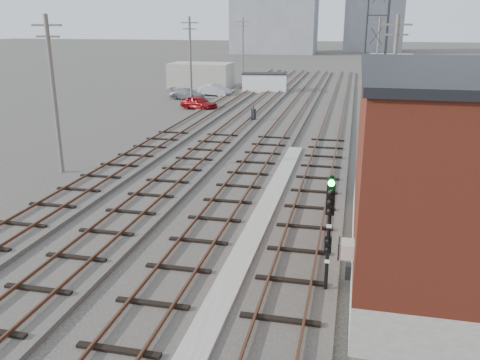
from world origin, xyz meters
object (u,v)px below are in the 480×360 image
(site_trailer, at_px, (265,83))
(car_silver, at_px, (215,90))
(signal_mast, at_px, (329,227))
(car_grey, at_px, (187,94))
(switch_stand, at_px, (253,115))
(car_red, at_px, (199,103))

(site_trailer, xyz_separation_m, car_silver, (-5.24, -4.47, -0.51))
(signal_mast, xyz_separation_m, car_grey, (-18.18, 40.18, -1.80))
(switch_stand, bearing_deg, site_trailer, 115.17)
(signal_mast, xyz_separation_m, switch_stand, (-8.15, 28.74, -1.78))
(car_grey, bearing_deg, car_red, -139.70)
(switch_stand, height_order, car_grey, switch_stand)
(switch_stand, bearing_deg, car_red, 160.13)
(switch_stand, distance_m, car_red, 8.44)
(car_grey, bearing_deg, site_trailer, -31.48)
(site_trailer, relative_size, car_red, 1.47)
(switch_stand, distance_m, site_trailer, 19.57)
(switch_stand, bearing_deg, car_silver, 135.20)
(car_red, bearing_deg, signal_mast, -133.94)
(site_trailer, height_order, car_grey, site_trailer)
(car_silver, relative_size, car_grey, 0.96)
(site_trailer, relative_size, car_silver, 1.42)
(car_grey, bearing_deg, car_silver, -21.73)
(car_red, height_order, car_silver, car_red)
(car_red, relative_size, car_silver, 0.97)
(signal_mast, height_order, car_silver, signal_mast)
(car_red, bearing_deg, switch_stand, -105.40)
(signal_mast, relative_size, switch_stand, 3.03)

